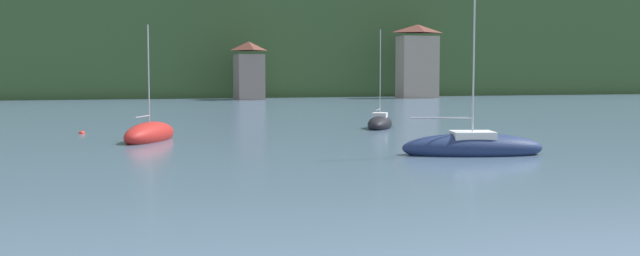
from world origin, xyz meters
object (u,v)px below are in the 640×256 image
object	(u,v)px
sailboat_far_1	(472,147)
sailboat_far_11	(380,124)
sailboat_far_6	(150,135)
shore_building_westcentral	(249,71)
mooring_buoy_near	(82,134)
shore_building_central	(417,62)

from	to	relation	value
sailboat_far_1	sailboat_far_11	size ratio (longest dim) A/B	1.37
sailboat_far_1	sailboat_far_6	xyz separation A→B (m)	(-13.57, 10.69, -0.03)
shore_building_westcentral	mooring_buoy_near	distance (m)	53.05
sailboat_far_6	sailboat_far_1	bearing A→B (deg)	-103.39
sailboat_far_6	mooring_buoy_near	size ratio (longest dim) A/B	17.78
shore_building_central	sailboat_far_1	distance (m)	69.47
sailboat_far_1	sailboat_far_6	size ratio (longest dim) A/B	1.41
sailboat_far_1	mooring_buoy_near	distance (m)	23.60
sailboat_far_11	sailboat_far_6	bearing A→B (deg)	135.31
shore_building_central	mooring_buoy_near	world-z (taller)	shore_building_central
sailboat_far_1	shore_building_westcentral	bearing A→B (deg)	102.22
shore_building_westcentral	sailboat_far_1	world-z (taller)	sailboat_far_1
mooring_buoy_near	sailboat_far_11	bearing A→B (deg)	-1.84
sailboat_far_1	sailboat_far_11	world-z (taller)	sailboat_far_1
shore_building_westcentral	mooring_buoy_near	world-z (taller)	shore_building_westcentral
mooring_buoy_near	sailboat_far_6	bearing A→B (deg)	-55.44
shore_building_central	sailboat_far_11	xyz separation A→B (m)	(-23.65, -49.19, -4.65)
shore_building_westcentral	mooring_buoy_near	bearing A→B (deg)	-110.83
shore_building_westcentral	sailboat_far_11	world-z (taller)	shore_building_westcentral
shore_building_central	sailboat_far_6	distance (m)	66.49
sailboat_far_1	mooring_buoy_near	xyz separation A→B (m)	(-17.28, 16.07, -0.34)
shore_building_central	sailboat_far_6	size ratio (longest dim) A/B	1.54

